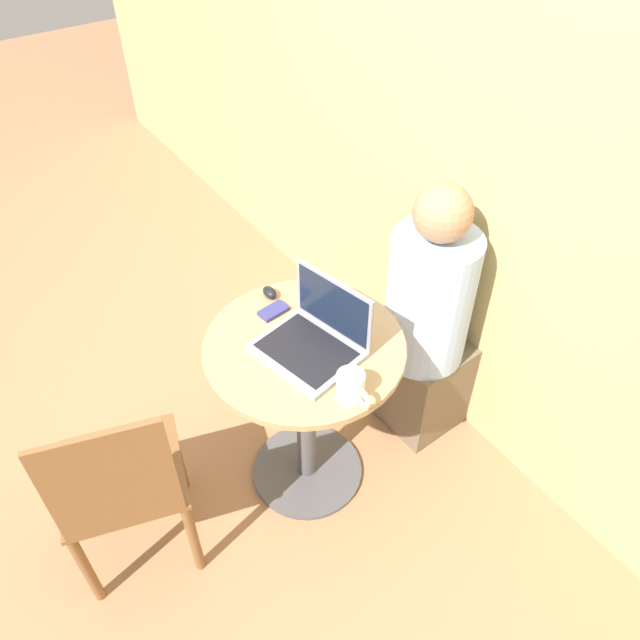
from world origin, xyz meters
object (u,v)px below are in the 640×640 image
cell_phone (273,311)px  chair_empty (122,487)px  person_seated (433,334)px  laptop (315,338)px

cell_phone → chair_empty: size_ratio=0.13×
cell_phone → person_seated: size_ratio=0.09×
laptop → person_seated: size_ratio=0.31×
cell_phone → person_seated: 0.68m
laptop → chair_empty: (-0.08, -0.71, -0.34)m
chair_empty → person_seated: bearing=86.3°
chair_empty → person_seated: size_ratio=0.74×
laptop → person_seated: person_seated is taller
cell_phone → laptop: bearing=5.2°
cell_phone → chair_empty: bearing=-78.0°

